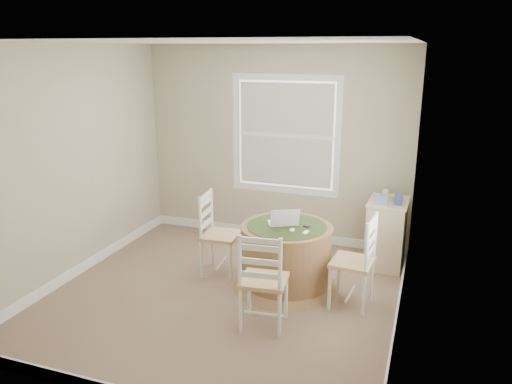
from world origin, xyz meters
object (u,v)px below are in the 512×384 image
(chair_left, at_px, (221,235))
(corner_chest, at_px, (386,233))
(round_table, at_px, (286,254))
(chair_near, at_px, (264,280))
(chair_right, at_px, (352,262))
(laptop, at_px, (283,222))

(chair_left, bearing_deg, corner_chest, -68.43)
(round_table, height_order, chair_near, chair_near)
(chair_right, distance_m, corner_chest, 1.15)
(round_table, bearing_deg, corner_chest, 52.99)
(chair_right, bearing_deg, chair_left, -93.90)
(round_table, xyz_separation_m, chair_left, (-0.81, 0.07, 0.09))
(laptop, bearing_deg, round_table, 122.27)
(chair_left, xyz_separation_m, corner_chest, (1.78, 0.88, -0.07))
(chair_left, xyz_separation_m, chair_near, (0.84, -0.93, 0.00))
(chair_left, bearing_deg, chair_right, -103.71)
(chair_right, xyz_separation_m, corner_chest, (0.23, 1.12, -0.07))
(chair_near, bearing_deg, round_table, -94.30)
(chair_near, relative_size, corner_chest, 1.17)
(chair_right, bearing_deg, chair_near, -41.05)
(round_table, bearing_deg, chair_right, -4.62)
(round_table, distance_m, laptop, 0.35)
(chair_left, height_order, chair_right, same)
(chair_left, relative_size, chair_right, 1.00)
(chair_near, bearing_deg, corner_chest, -123.81)
(chair_near, height_order, corner_chest, chair_near)
(chair_left, distance_m, chair_near, 1.25)
(laptop, relative_size, corner_chest, 0.49)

